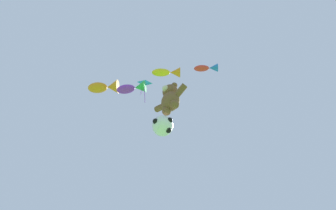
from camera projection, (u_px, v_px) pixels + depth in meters
The scene contains 7 objects.
teddy_bear_kite at pixel (170, 98), 14.42m from camera, with size 2.36×1.04×2.40m.
soccer_ball_kite at pixel (163, 126), 13.07m from camera, with size 1.17×1.16×1.08m.
fish_kite_crimson at pixel (207, 68), 16.86m from camera, with size 1.44×1.38×0.53m.
fish_kite_goldfin at pixel (168, 72), 17.61m from camera, with size 1.79×1.79×0.69m.
fish_kite_violet at pixel (133, 88), 17.08m from camera, with size 1.96×1.68×0.78m.
fish_kite_tangerine at pixel (105, 87), 18.10m from camera, with size 2.15×2.04×0.97m.
diamond_kite at pixel (145, 85), 17.26m from camera, with size 0.65×0.83×2.98m.
Camera 1 is at (5.16, -1.38, 0.99)m, focal length 28.00 mm.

